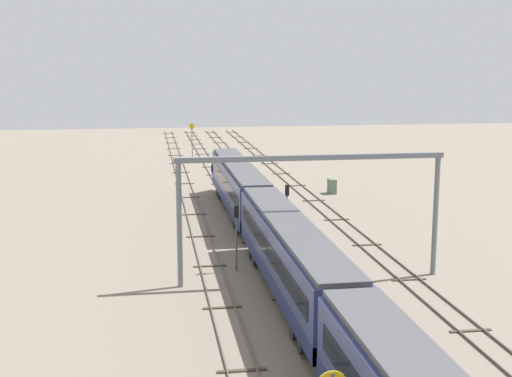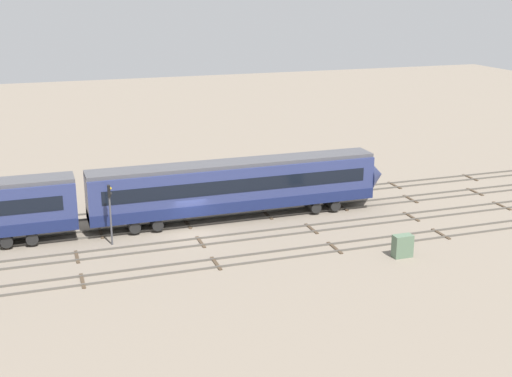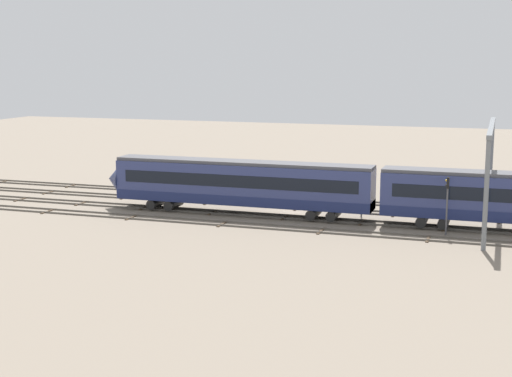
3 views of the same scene
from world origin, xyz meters
name	(u,v)px [view 2 (image 2 of 3)]	position (x,y,z in m)	size (l,w,h in m)	color
ground_plane	(194,233)	(0.00, 0.00, 0.00)	(189.74, 189.74, 0.00)	gray
track_near_foreground	(216,263)	(0.00, -6.56, 0.07)	(173.74, 2.40, 0.16)	#59544C
track_second_near	(201,242)	(0.00, -2.19, 0.07)	(173.74, 2.40, 0.16)	#59544C
track_with_train	(187,223)	(0.00, 2.19, 0.07)	(173.74, 2.40, 0.16)	#59544C
track_second_far	(176,207)	(0.00, 6.56, 0.07)	(173.74, 2.40, 0.16)	#59544C
signal_light_trackside_approach	(110,206)	(-6.40, -0.47, 3.05)	(0.31, 0.32, 4.67)	#4C4C51
relay_cabinet	(403,246)	(13.03, -9.59, 0.83)	(1.43, 0.76, 1.65)	#597259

